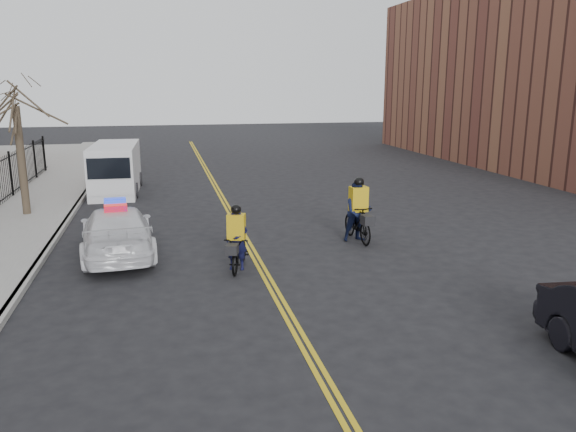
# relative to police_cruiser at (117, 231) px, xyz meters

# --- Properties ---
(ground) EXTENTS (120.00, 120.00, 0.00)m
(ground) POSITION_rel_police_cruiser_xyz_m (3.90, -4.27, -0.72)
(ground) COLOR black
(ground) RESTS_ON ground
(center_line_left) EXTENTS (0.10, 60.00, 0.01)m
(center_line_left) POSITION_rel_police_cruiser_xyz_m (3.82, 3.73, -0.72)
(center_line_left) COLOR gold
(center_line_left) RESTS_ON ground
(center_line_right) EXTENTS (0.10, 60.00, 0.01)m
(center_line_right) POSITION_rel_police_cruiser_xyz_m (3.98, 3.73, -0.72)
(center_line_right) COLOR gold
(center_line_right) RESTS_ON ground
(sidewalk) EXTENTS (3.00, 60.00, 0.15)m
(sidewalk) POSITION_rel_police_cruiser_xyz_m (-3.60, 3.73, -0.65)
(sidewalk) COLOR gray
(sidewalk) RESTS_ON ground
(curb) EXTENTS (0.20, 60.00, 0.15)m
(curb) POSITION_rel_police_cruiser_xyz_m (-2.10, 3.73, -0.65)
(curb) COLOR gray
(curb) RESTS_ON ground
(building_across) EXTENTS (12.00, 30.00, 11.00)m
(building_across) POSITION_rel_police_cruiser_xyz_m (25.90, 13.73, 4.78)
(building_across) COLOR brown
(building_across) RESTS_ON ground
(street_tree) EXTENTS (3.20, 3.20, 4.80)m
(street_tree) POSITION_rel_police_cruiser_xyz_m (-3.70, 5.73, 2.81)
(street_tree) COLOR #392D21
(street_tree) RESTS_ON sidewalk
(police_cruiser) EXTENTS (2.44, 5.10, 1.59)m
(police_cruiser) POSITION_rel_police_cruiser_xyz_m (0.00, 0.00, 0.00)
(police_cruiser) COLOR white
(police_cruiser) RESTS_ON ground
(cargo_van) EXTENTS (2.18, 5.38, 2.23)m
(cargo_van) POSITION_rel_police_cruiser_xyz_m (-0.74, 10.16, 0.37)
(cargo_van) COLOR silver
(cargo_van) RESTS_ON ground
(cyclist_near) EXTENTS (1.17, 1.94, 1.80)m
(cyclist_near) POSITION_rel_police_cruiser_xyz_m (3.24, -2.09, -0.10)
(cyclist_near) COLOR black
(cyclist_near) RESTS_ON ground
(cyclist_far) EXTENTS (0.97, 2.08, 2.07)m
(cyclist_far) POSITION_rel_police_cruiser_xyz_m (7.40, -0.12, 0.09)
(cyclist_far) COLOR black
(cyclist_far) RESTS_ON ground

